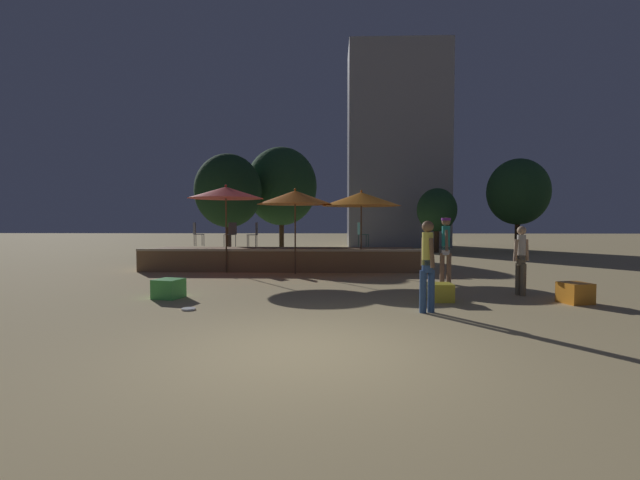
% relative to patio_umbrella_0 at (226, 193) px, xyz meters
% --- Properties ---
extents(ground_plane, '(120.00, 120.00, 0.00)m').
position_rel_patio_umbrella_0_xyz_m(ground_plane, '(3.28, -8.78, -2.71)').
color(ground_plane, tan).
extents(wooden_deck, '(9.83, 2.67, 0.80)m').
position_rel_patio_umbrella_0_xyz_m(wooden_deck, '(1.79, 1.38, -2.34)').
color(wooden_deck, olive).
rests_on(wooden_deck, ground).
extents(patio_umbrella_0, '(2.52, 2.52, 2.98)m').
position_rel_patio_umbrella_0_xyz_m(patio_umbrella_0, '(0.00, 0.00, 0.00)').
color(patio_umbrella_0, brown).
rests_on(patio_umbrella_0, ground).
extents(patio_umbrella_1, '(2.67, 2.67, 2.80)m').
position_rel_patio_umbrella_0_xyz_m(patio_umbrella_1, '(4.57, 0.15, -0.22)').
color(patio_umbrella_1, brown).
rests_on(patio_umbrella_1, ground).
extents(patio_umbrella_2, '(2.50, 2.50, 2.84)m').
position_rel_patio_umbrella_0_xyz_m(patio_umbrella_2, '(2.36, -0.24, -0.18)').
color(patio_umbrella_2, brown).
rests_on(patio_umbrella_2, ground).
extents(cube_seat_0, '(0.64, 0.64, 0.44)m').
position_rel_patio_umbrella_0_xyz_m(cube_seat_0, '(8.74, -5.21, -2.49)').
color(cube_seat_0, orange).
rests_on(cube_seat_0, ground).
extents(cube_seat_1, '(0.68, 0.68, 0.43)m').
position_rel_patio_umbrella_0_xyz_m(cube_seat_1, '(-0.08, -4.87, -2.49)').
color(cube_seat_1, '#4CC651').
rests_on(cube_seat_1, ground).
extents(cube_seat_2, '(0.50, 0.50, 0.39)m').
position_rel_patio_umbrella_0_xyz_m(cube_seat_2, '(5.95, -5.05, -2.51)').
color(cube_seat_2, yellow).
rests_on(cube_seat_2, ground).
extents(person_0, '(0.29, 0.47, 1.74)m').
position_rel_patio_umbrella_0_xyz_m(person_0, '(5.40, -6.25, -1.76)').
color(person_0, '#2D4C7F').
rests_on(person_0, ground).
extents(person_1, '(0.43, 0.28, 1.62)m').
position_rel_patio_umbrella_0_xyz_m(person_1, '(8.01, -4.26, -1.84)').
color(person_1, '#72664C').
rests_on(person_1, ground).
extents(person_3, '(0.31, 0.56, 1.84)m').
position_rel_patio_umbrella_0_xyz_m(person_3, '(6.73, -2.45, -1.64)').
color(person_3, '#997051').
rests_on(person_3, ground).
extents(bistro_chair_0, '(0.42, 0.41, 0.90)m').
position_rel_patio_umbrella_0_xyz_m(bistro_chair_0, '(4.66, 1.65, -1.36)').
color(bistro_chair_0, '#1E4C47').
rests_on(bistro_chair_0, wooden_deck).
extents(bistro_chair_1, '(0.48, 0.48, 0.90)m').
position_rel_patio_umbrella_0_xyz_m(bistro_chair_1, '(-0.15, 1.34, -1.36)').
color(bistro_chair_1, '#47474C').
rests_on(bistro_chair_1, wooden_deck).
extents(bistro_chair_2, '(0.40, 0.40, 0.90)m').
position_rel_patio_umbrella_0_xyz_m(bistro_chair_2, '(0.76, 1.13, -1.36)').
color(bistro_chair_2, '#47474C').
rests_on(bistro_chair_2, wooden_deck).
extents(bistro_chair_3, '(0.47, 0.47, 0.90)m').
position_rel_patio_umbrella_0_xyz_m(bistro_chair_3, '(-1.58, 1.76, -1.36)').
color(bistro_chair_3, '#47474C').
rests_on(bistro_chair_3, wooden_deck).
extents(frisbee_disc, '(0.27, 0.27, 0.03)m').
position_rel_patio_umbrella_0_xyz_m(frisbee_disc, '(0.80, -6.14, -2.69)').
color(frisbee_disc, white).
rests_on(frisbee_disc, ground).
extents(background_tree_0, '(2.21, 2.21, 3.62)m').
position_rel_patio_umbrella_0_xyz_m(background_tree_0, '(9.44, 9.89, -0.31)').
color(background_tree_0, '#3D2B1C').
rests_on(background_tree_0, ground).
extents(background_tree_1, '(4.13, 4.13, 6.08)m').
position_rel_patio_umbrella_0_xyz_m(background_tree_1, '(0.59, 10.61, 1.09)').
color(background_tree_1, '#3D2B1C').
rests_on(background_tree_1, ground).
extents(background_tree_2, '(3.39, 3.39, 5.30)m').
position_rel_patio_umbrella_0_xyz_m(background_tree_2, '(14.06, 10.23, 0.72)').
color(background_tree_2, '#3D2B1C').
rests_on(background_tree_2, ground).
extents(background_tree_3, '(3.47, 3.47, 5.26)m').
position_rel_patio_umbrella_0_xyz_m(background_tree_3, '(-1.85, 7.79, 0.64)').
color(background_tree_3, '#3D2B1C').
rests_on(background_tree_3, ground).
extents(distant_building, '(6.88, 3.85, 13.92)m').
position_rel_patio_umbrella_0_xyz_m(distant_building, '(8.10, 16.21, 4.25)').
color(distant_building, gray).
rests_on(distant_building, ground).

